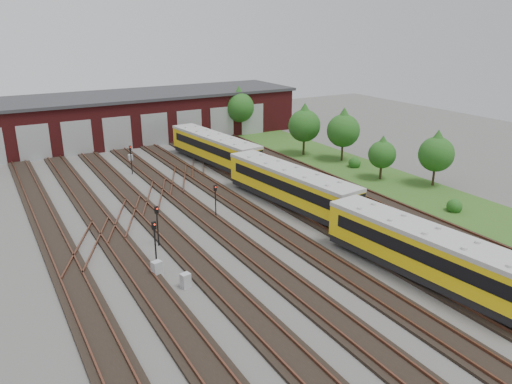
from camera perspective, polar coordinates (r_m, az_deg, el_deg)
ground at (r=38.28m, az=1.22°, el=-5.84°), size 120.00×120.00×0.00m
track_network at (r=38.62m, az=0.55°, el=-5.43°), size 30.40×70.00×0.33m
maintenance_shed at (r=73.10m, az=-15.33°, el=8.23°), size 51.00×12.50×6.35m
grass_verge at (r=56.60m, az=12.56°, el=2.09°), size 8.00×55.00×0.05m
metro_train at (r=45.13m, az=3.95°, el=0.75°), size 4.44×47.64×3.19m
signal_mast_0 at (r=34.92m, az=-11.50°, el=-5.07°), size 0.30×0.28×3.20m
signal_mast_1 at (r=37.76m, az=-11.22°, el=-3.22°), size 0.29×0.28×3.15m
signal_mast_2 at (r=56.14m, az=-14.11°, el=3.99°), size 0.27×0.26×3.23m
signal_mast_3 at (r=42.22m, az=-4.66°, el=-0.62°), size 0.25×0.23×3.02m
relay_cabinet_0 at (r=34.09m, az=-11.27°, el=-8.57°), size 0.73×0.66×1.03m
relay_cabinet_1 at (r=61.81m, az=-14.15°, el=3.78°), size 0.54×0.45×0.85m
relay_cabinet_2 at (r=32.40m, az=-8.06°, el=-9.99°), size 0.67×0.60×0.98m
relay_cabinet_3 at (r=56.00m, az=0.62°, el=2.83°), size 0.55×0.47×0.91m
relay_cabinet_4 at (r=55.97m, az=-0.10°, el=2.95°), size 0.83×0.75×1.14m
tree_0 at (r=73.43m, az=-1.95°, el=10.06°), size 4.34×4.34×7.19m
tree_1 at (r=62.29m, az=5.56°, el=7.99°), size 3.98×3.98×6.59m
tree_2 at (r=60.31m, az=9.97°, el=7.36°), size 3.91×3.91×6.48m
tree_3 at (r=54.07m, az=14.24°, el=4.53°), size 2.90×2.90×4.80m
tree_4 at (r=53.34m, az=19.96°, el=4.53°), size 3.54×3.54×5.87m
bush_0 at (r=47.48m, az=21.75°, el=-1.32°), size 1.36×1.36×1.36m
bush_1 at (r=58.56m, az=11.21°, el=3.44°), size 1.40×1.40×1.40m
bush_2 at (r=77.01m, az=1.08°, el=7.57°), size 1.50×1.50×1.50m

